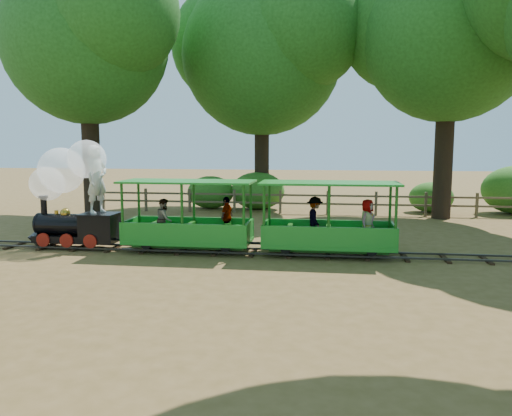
# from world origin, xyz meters

# --- Properties ---
(ground) EXTENTS (90.00, 90.00, 0.00)m
(ground) POSITION_xyz_m (0.00, 0.00, 0.00)
(ground) COLOR olive
(ground) RESTS_ON ground
(track) EXTENTS (22.00, 1.00, 0.10)m
(track) POSITION_xyz_m (0.00, 0.00, 0.07)
(track) COLOR #3F3D3A
(track) RESTS_ON ground
(locomotive) EXTENTS (2.73, 1.29, 3.14)m
(locomotive) POSITION_xyz_m (-6.24, 0.08, 1.78)
(locomotive) COLOR black
(locomotive) RESTS_ON ground
(carriage_front) EXTENTS (3.59, 1.48, 1.87)m
(carriage_front) POSITION_xyz_m (-2.77, 0.01, 0.77)
(carriage_front) COLOR #1D8524
(carriage_front) RESTS_ON track
(carriage_rear) EXTENTS (3.59, 1.47, 1.87)m
(carriage_rear) POSITION_xyz_m (1.06, 0.05, 0.79)
(carriage_rear) COLOR #1D8524
(carriage_rear) RESTS_ON track
(oak_nw) EXTENTS (8.03, 7.06, 10.15)m
(oak_nw) POSITION_xyz_m (-8.53, 6.09, 7.26)
(oak_nw) COLOR #2D2116
(oak_nw) RESTS_ON ground
(oak_nc) EXTENTS (8.85, 7.79, 10.42)m
(oak_nc) POSITION_xyz_m (-2.04, 9.60, 7.24)
(oak_nc) COLOR #2D2116
(oak_nc) RESTS_ON ground
(oak_ne) EXTENTS (8.23, 7.24, 10.37)m
(oak_ne) POSITION_xyz_m (5.47, 7.59, 7.41)
(oak_ne) COLOR #2D2116
(oak_ne) RESTS_ON ground
(fence) EXTENTS (18.10, 0.10, 1.00)m
(fence) POSITION_xyz_m (0.00, 8.00, 0.58)
(fence) COLOR brown
(fence) RESTS_ON ground
(shrub_west) EXTENTS (2.16, 1.66, 1.50)m
(shrub_west) POSITION_xyz_m (-4.36, 9.30, 0.75)
(shrub_west) COLOR #2D6B1E
(shrub_west) RESTS_ON ground
(shrub_mid_w) EXTENTS (2.45, 1.89, 1.70)m
(shrub_mid_w) POSITION_xyz_m (-2.16, 9.30, 0.85)
(shrub_mid_w) COLOR #2D6B1E
(shrub_mid_w) RESTS_ON ground
(shrub_mid_e) EXTENTS (1.91, 1.47, 1.32)m
(shrub_mid_e) POSITION_xyz_m (5.47, 9.30, 0.66)
(shrub_mid_e) COLOR #2D6B1E
(shrub_mid_e) RESTS_ON ground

